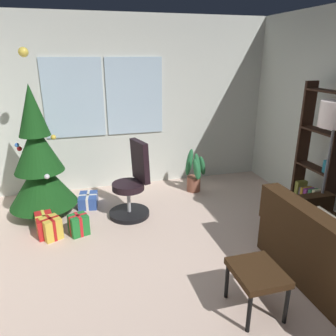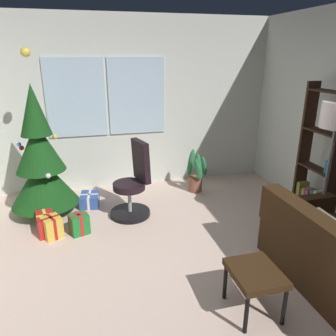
{
  "view_description": "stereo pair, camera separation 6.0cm",
  "coord_description": "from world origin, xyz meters",
  "px_view_note": "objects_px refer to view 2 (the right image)",
  "views": [
    {
      "loc": [
        -0.77,
        -2.48,
        2.15
      ],
      "look_at": [
        0.15,
        0.85,
        0.92
      ],
      "focal_mm": 34.51,
      "sensor_mm": 36.0,
      "label": 1
    },
    {
      "loc": [
        -0.71,
        -2.5,
        2.15
      ],
      "look_at": [
        0.15,
        0.85,
        0.92
      ],
      "focal_mm": 34.51,
      "sensor_mm": 36.0,
      "label": 2
    }
  ],
  "objects_px": {
    "holiday_tree": "(41,163)",
    "gift_box_blue": "(90,200)",
    "gift_box_red": "(46,224)",
    "floor_lamp": "(336,126)",
    "potted_plant": "(197,173)",
    "bookshelf": "(318,166)",
    "office_chair": "(133,188)",
    "gift_box_green": "(79,224)",
    "gift_box_gold": "(52,227)",
    "footstool": "(255,276)"
  },
  "relations": [
    {
      "from": "office_chair",
      "to": "bookshelf",
      "type": "height_order",
      "value": "bookshelf"
    },
    {
      "from": "holiday_tree",
      "to": "office_chair",
      "type": "relative_size",
      "value": 2.11
    },
    {
      "from": "footstool",
      "to": "gift_box_gold",
      "type": "relative_size",
      "value": 1.66
    },
    {
      "from": "holiday_tree",
      "to": "gift_box_gold",
      "type": "relative_size",
      "value": 7.89
    },
    {
      "from": "holiday_tree",
      "to": "gift_box_blue",
      "type": "distance_m",
      "value": 0.9
    },
    {
      "from": "gift_box_green",
      "to": "gift_box_gold",
      "type": "bearing_deg",
      "value": -178.36
    },
    {
      "from": "office_chair",
      "to": "potted_plant",
      "type": "relative_size",
      "value": 1.51
    },
    {
      "from": "holiday_tree",
      "to": "floor_lamp",
      "type": "xyz_separation_m",
      "value": [
        3.24,
        -1.57,
        0.66
      ]
    },
    {
      "from": "gift_box_green",
      "to": "potted_plant",
      "type": "xyz_separation_m",
      "value": [
        1.86,
        0.87,
        0.19
      ]
    },
    {
      "from": "gift_box_red",
      "to": "bookshelf",
      "type": "distance_m",
      "value": 3.56
    },
    {
      "from": "potted_plant",
      "to": "gift_box_gold",
      "type": "bearing_deg",
      "value": -158.01
    },
    {
      "from": "office_chair",
      "to": "bookshelf",
      "type": "distance_m",
      "value": 2.45
    },
    {
      "from": "footstool",
      "to": "floor_lamp",
      "type": "height_order",
      "value": "floor_lamp"
    },
    {
      "from": "gift_box_gold",
      "to": "bookshelf",
      "type": "height_order",
      "value": "bookshelf"
    },
    {
      "from": "potted_plant",
      "to": "holiday_tree",
      "type": "bearing_deg",
      "value": -175.21
    },
    {
      "from": "gift_box_green",
      "to": "potted_plant",
      "type": "distance_m",
      "value": 2.07
    },
    {
      "from": "holiday_tree",
      "to": "potted_plant",
      "type": "distance_m",
      "value": 2.36
    },
    {
      "from": "gift_box_red",
      "to": "bookshelf",
      "type": "height_order",
      "value": "bookshelf"
    },
    {
      "from": "gift_box_green",
      "to": "floor_lamp",
      "type": "bearing_deg",
      "value": -17.68
    },
    {
      "from": "office_chair",
      "to": "gift_box_green",
      "type": "bearing_deg",
      "value": -155.6
    },
    {
      "from": "office_chair",
      "to": "gift_box_gold",
      "type": "bearing_deg",
      "value": -162.01
    },
    {
      "from": "footstool",
      "to": "office_chair",
      "type": "bearing_deg",
      "value": 109.4
    },
    {
      "from": "bookshelf",
      "to": "potted_plant",
      "type": "height_order",
      "value": "bookshelf"
    },
    {
      "from": "floor_lamp",
      "to": "potted_plant",
      "type": "distance_m",
      "value": 2.27
    },
    {
      "from": "gift_box_gold",
      "to": "gift_box_blue",
      "type": "bearing_deg",
      "value": 59.48
    },
    {
      "from": "office_chair",
      "to": "floor_lamp",
      "type": "distance_m",
      "value": 2.59
    },
    {
      "from": "gift_box_blue",
      "to": "floor_lamp",
      "type": "relative_size",
      "value": 0.23
    },
    {
      "from": "office_chair",
      "to": "bookshelf",
      "type": "bearing_deg",
      "value": -18.77
    },
    {
      "from": "gift_box_gold",
      "to": "gift_box_blue",
      "type": "distance_m",
      "value": 0.93
    },
    {
      "from": "gift_box_blue",
      "to": "bookshelf",
      "type": "bearing_deg",
      "value": -23.04
    },
    {
      "from": "gift_box_green",
      "to": "potted_plant",
      "type": "relative_size",
      "value": 0.38
    },
    {
      "from": "gift_box_red",
      "to": "floor_lamp",
      "type": "xyz_separation_m",
      "value": [
        3.2,
        -1.01,
        1.29
      ]
    },
    {
      "from": "gift_box_red",
      "to": "office_chair",
      "type": "relative_size",
      "value": 0.37
    },
    {
      "from": "footstool",
      "to": "bookshelf",
      "type": "xyz_separation_m",
      "value": [
        1.57,
        1.29,
        0.43
      ]
    },
    {
      "from": "floor_lamp",
      "to": "potted_plant",
      "type": "bearing_deg",
      "value": 117.79
    },
    {
      "from": "potted_plant",
      "to": "gift_box_red",
      "type": "bearing_deg",
      "value": -161.56
    },
    {
      "from": "holiday_tree",
      "to": "gift_box_red",
      "type": "height_order",
      "value": "holiday_tree"
    },
    {
      "from": "bookshelf",
      "to": "potted_plant",
      "type": "relative_size",
      "value": 2.6
    },
    {
      "from": "floor_lamp",
      "to": "gift_box_gold",
      "type": "bearing_deg",
      "value": 164.22
    },
    {
      "from": "office_chair",
      "to": "footstool",
      "type": "bearing_deg",
      "value": -70.6
    },
    {
      "from": "gift_box_red",
      "to": "gift_box_gold",
      "type": "bearing_deg",
      "value": -57.4
    },
    {
      "from": "footstool",
      "to": "gift_box_green",
      "type": "distance_m",
      "value": 2.29
    },
    {
      "from": "gift_box_green",
      "to": "gift_box_gold",
      "type": "height_order",
      "value": "gift_box_gold"
    },
    {
      "from": "holiday_tree",
      "to": "bookshelf",
      "type": "relative_size",
      "value": 1.22
    },
    {
      "from": "gift_box_green",
      "to": "gift_box_blue",
      "type": "xyz_separation_m",
      "value": [
        0.15,
        0.79,
        -0.04
      ]
    },
    {
      "from": "gift_box_blue",
      "to": "potted_plant",
      "type": "relative_size",
      "value": 0.55
    },
    {
      "from": "gift_box_red",
      "to": "gift_box_blue",
      "type": "height_order",
      "value": "gift_box_red"
    },
    {
      "from": "gift_box_green",
      "to": "gift_box_blue",
      "type": "bearing_deg",
      "value": 79.52
    },
    {
      "from": "gift_box_gold",
      "to": "potted_plant",
      "type": "distance_m",
      "value": 2.37
    },
    {
      "from": "gift_box_blue",
      "to": "potted_plant",
      "type": "distance_m",
      "value": 1.73
    }
  ]
}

